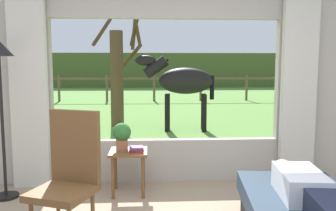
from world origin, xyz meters
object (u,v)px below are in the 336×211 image
object	(u,v)px
book_stack	(136,149)
pasture_tree	(119,71)
side_table	(129,158)
potted_plant	(122,134)
rocking_chair	(69,177)
reclining_person	(311,193)
horse	(182,81)

from	to	relation	value
book_stack	pasture_tree	size ratio (longest dim) A/B	0.06
side_table	potted_plant	bearing A→B (deg)	143.13
rocking_chair	reclining_person	bearing A→B (deg)	8.62
reclining_person	rocking_chair	world-z (taller)	rocking_chair
horse	book_stack	bearing A→B (deg)	172.46
reclining_person	side_table	distance (m)	2.11
horse	pasture_tree	world-z (taller)	pasture_tree
reclining_person	horse	size ratio (longest dim) A/B	0.79
reclining_person	book_stack	xyz separation A→B (m)	(-1.41, 1.41, 0.03)
reclining_person	pasture_tree	size ratio (longest dim) A/B	0.49
rocking_chair	potted_plant	size ratio (longest dim) A/B	3.50
rocking_chair	side_table	distance (m)	1.14
side_table	horse	world-z (taller)	horse
reclining_person	potted_plant	size ratio (longest dim) A/B	4.49
side_table	rocking_chair	bearing A→B (deg)	-113.85
reclining_person	book_stack	size ratio (longest dim) A/B	8.35
book_stack	horse	bearing A→B (deg)	77.21
potted_plant	horse	bearing A→B (deg)	74.39
horse	pasture_tree	size ratio (longest dim) A/B	0.61
side_table	potted_plant	size ratio (longest dim) A/B	1.63
reclining_person	horse	bearing A→B (deg)	102.34
potted_plant	rocking_chair	bearing A→B (deg)	-109.02
book_stack	reclining_person	bearing A→B (deg)	-44.99
reclining_person	book_stack	world-z (taller)	reclining_person
potted_plant	pasture_tree	bearing A→B (deg)	95.09
horse	potted_plant	bearing A→B (deg)	169.64
side_table	potted_plant	xyz separation A→B (m)	(-0.08, 0.06, 0.28)
pasture_tree	horse	bearing A→B (deg)	-25.72
reclining_person	pasture_tree	xyz separation A→B (m)	(-1.99, 6.13, 0.87)
reclining_person	horse	distance (m)	5.47
reclining_person	potted_plant	bearing A→B (deg)	142.97
potted_plant	reclining_person	bearing A→B (deg)	-44.09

